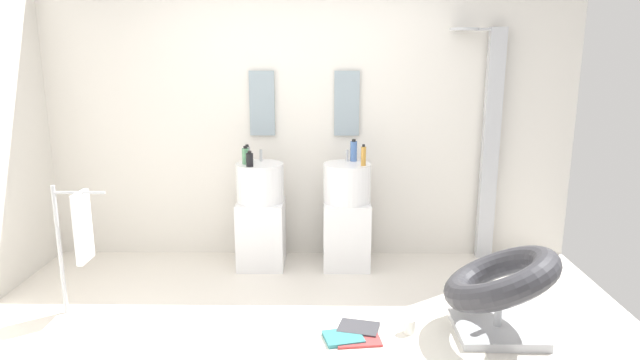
# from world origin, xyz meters

# --- Properties ---
(ground_plane) EXTENTS (4.80, 3.60, 0.04)m
(ground_plane) POSITION_xyz_m (0.00, 0.00, -0.02)
(ground_plane) COLOR silver
(rear_partition) EXTENTS (4.80, 0.10, 2.60)m
(rear_partition) POSITION_xyz_m (0.00, 1.65, 1.30)
(rear_partition) COLOR silver
(rear_partition) RESTS_ON ground_plane
(pedestal_sink_left) EXTENTS (0.41, 0.41, 1.02)m
(pedestal_sink_left) POSITION_xyz_m (-0.37, 1.29, 0.46)
(pedestal_sink_left) COLOR white
(pedestal_sink_left) RESTS_ON ground_plane
(pedestal_sink_right) EXTENTS (0.41, 0.41, 1.02)m
(pedestal_sink_right) POSITION_xyz_m (0.37, 1.29, 0.46)
(pedestal_sink_right) COLOR white
(pedestal_sink_right) RESTS_ON ground_plane
(vanity_mirror_left) EXTENTS (0.22, 0.03, 0.57)m
(vanity_mirror_left) POSITION_xyz_m (-0.37, 1.58, 1.40)
(vanity_mirror_left) COLOR #8C9EA8
(vanity_mirror_right) EXTENTS (0.22, 0.03, 0.57)m
(vanity_mirror_right) POSITION_xyz_m (0.37, 1.58, 1.40)
(vanity_mirror_right) COLOR #8C9EA8
(shower_column) EXTENTS (0.49, 0.24, 2.05)m
(shower_column) POSITION_xyz_m (1.63, 1.53, 1.08)
(shower_column) COLOR #B7BABF
(shower_column) RESTS_ON ground_plane
(lounge_chair) EXTENTS (1.03, 1.03, 0.65)m
(lounge_chair) POSITION_xyz_m (1.34, 0.09, 0.35)
(lounge_chair) COLOR #B7BABF
(lounge_chair) RESTS_ON ground_plane
(towel_rack) EXTENTS (0.37, 0.22, 0.95)m
(towel_rack) POSITION_xyz_m (-1.54, 0.36, 0.63)
(towel_rack) COLOR #B7BABF
(towel_rack) RESTS_ON ground_plane
(area_rug) EXTENTS (1.26, 0.88, 0.01)m
(area_rug) POSITION_xyz_m (0.57, -0.07, 0.01)
(area_rug) COLOR white
(area_rug) RESTS_ON ground_plane
(magazine_red) EXTENTS (0.31, 0.19, 0.02)m
(magazine_red) POSITION_xyz_m (0.41, -0.06, 0.02)
(magazine_red) COLOR #B73838
(magazine_red) RESTS_ON area_rug
(magazine_teal) EXTENTS (0.29, 0.26, 0.03)m
(magazine_teal) POSITION_xyz_m (0.31, -0.02, 0.02)
(magazine_teal) COLOR teal
(magazine_teal) RESTS_ON area_rug
(magazine_charcoal) EXTENTS (0.31, 0.26, 0.03)m
(magazine_charcoal) POSITION_xyz_m (0.42, 0.10, 0.02)
(magazine_charcoal) COLOR #38383D
(magazine_charcoal) RESTS_ON area_rug
(coffee_mug) EXTENTS (0.08, 0.08, 0.10)m
(coffee_mug) POSITION_xyz_m (0.75, 0.08, 0.06)
(coffee_mug) COLOR white
(coffee_mug) RESTS_ON area_rug
(soap_bottle_green) EXTENTS (0.06, 0.06, 0.15)m
(soap_bottle_green) POSITION_xyz_m (-0.49, 1.27, 0.99)
(soap_bottle_green) COLOR #59996B
(soap_bottle_green) RESTS_ON pedestal_sink_left
(soap_bottle_blue) EXTENTS (0.06, 0.06, 0.19)m
(soap_bottle_blue) POSITION_xyz_m (0.43, 1.41, 1.01)
(soap_bottle_blue) COLOR #4C72B7
(soap_bottle_blue) RESTS_ON pedestal_sink_right
(soap_bottle_black) EXTENTS (0.06, 0.06, 0.13)m
(soap_bottle_black) POSITION_xyz_m (-0.44, 1.16, 0.98)
(soap_bottle_black) COLOR black
(soap_bottle_black) RESTS_ON pedestal_sink_left
(soap_bottle_amber) EXTENTS (0.04, 0.04, 0.18)m
(soap_bottle_amber) POSITION_xyz_m (0.50, 1.22, 1.00)
(soap_bottle_amber) COLOR #C68C38
(soap_bottle_amber) RESTS_ON pedestal_sink_right
(soap_bottle_grey) EXTENTS (0.05, 0.05, 0.15)m
(soap_bottle_grey) POSITION_xyz_m (-0.49, 1.36, 0.99)
(soap_bottle_grey) COLOR #99999E
(soap_bottle_grey) RESTS_ON pedestal_sink_left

